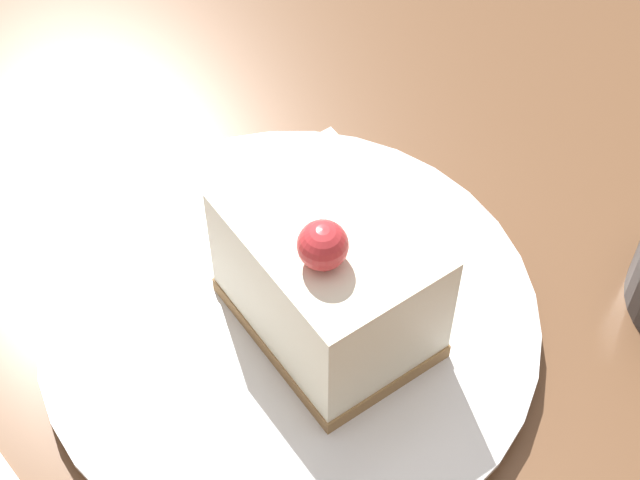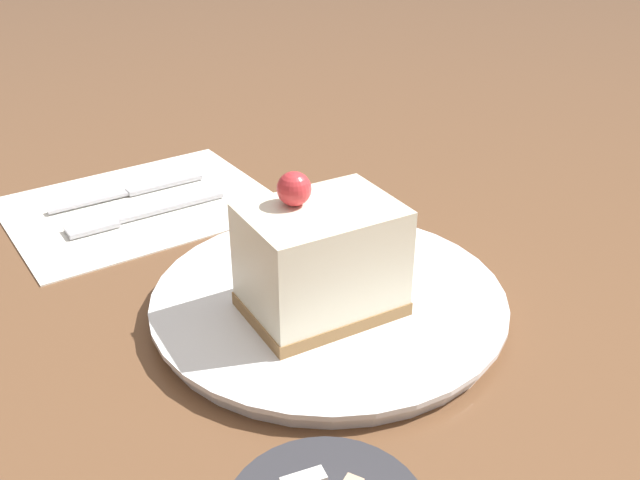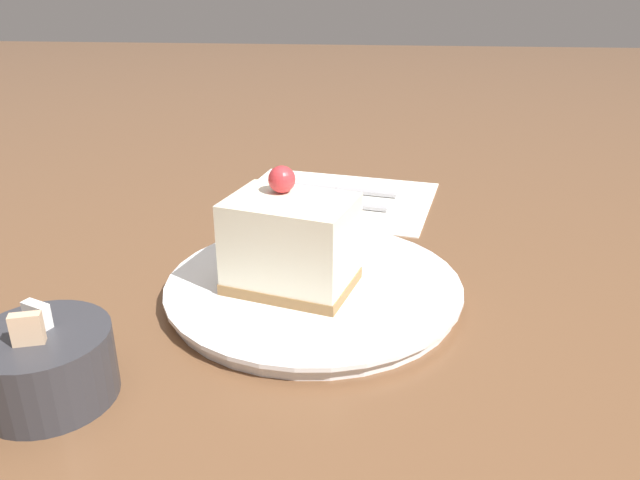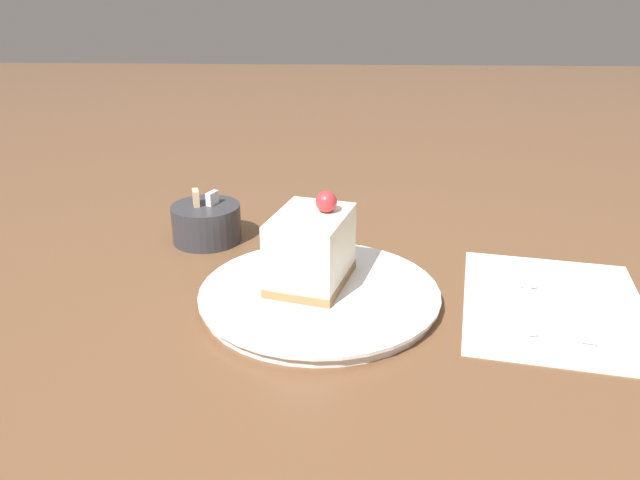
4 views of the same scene
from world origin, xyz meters
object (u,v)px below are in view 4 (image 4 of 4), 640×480
cake_slice (311,248)px  sugar_bowl (206,223)px  plate (320,293)px  fork (528,293)px  knife (582,311)px

cake_slice → sugar_bowl: 0.22m
plate → fork: size_ratio=1.72×
sugar_bowl → cake_slice: bearing=-44.8°
plate → fork: 0.24m
fork → sugar_bowl: sugar_bowl is taller
cake_slice → sugar_bowl: (-0.15, 0.15, -0.03)m
cake_slice → knife: 0.30m
fork → knife: 0.06m
cake_slice → knife: size_ratio=0.78×
fork → cake_slice: bearing=-167.3°
cake_slice → knife: cake_slice is taller
cake_slice → fork: 0.25m
plate → cake_slice: 0.05m
knife → cake_slice: bearing=-175.1°
fork → sugar_bowl: 0.43m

